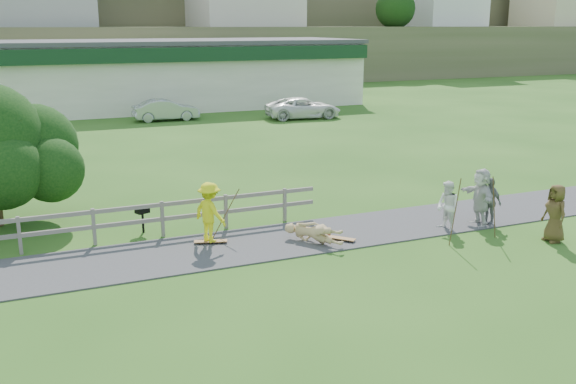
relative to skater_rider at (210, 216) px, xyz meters
The scene contains 19 objects.
ground 2.37m from the skater_rider, 66.30° to the right, with size 260.00×260.00×0.00m, color #275317.
path 1.34m from the skater_rider, 30.28° to the right, with size 34.00×3.00×0.04m, color #38383A.
fence 3.95m from the skater_rider, 161.03° to the left, with size 15.05×0.10×1.10m.
strip_mall 33.33m from the skater_rider, 81.56° to the left, with size 32.50×10.75×5.10m.
skater_rider is the anchor object (origin of this frame).
skater_fallen 3.06m from the skater_rider, 21.71° to the right, with size 1.85×0.44×0.67m, color tan.
spectator_a 7.32m from the skater_rider, 12.82° to the right, with size 0.77×0.60×1.57m, color white.
spectator_b 8.93m from the skater_rider, 10.13° to the right, with size 0.90×0.37×1.54m, color gray.
spectator_c 10.12m from the skater_rider, 21.38° to the right, with size 0.85×0.55×1.73m, color #503D20.
spectator_d 8.57m from the skater_rider, 10.56° to the right, with size 1.73×0.55×1.87m, color silver.
car_silver 25.68m from the skater_rider, 80.24° to the left, with size 1.51×4.32×1.42m, color #A2A6AA.
car_white 26.26m from the skater_rider, 59.74° to the left, with size 2.37×5.14×1.43m, color white.
bbq 2.53m from the skater_rider, 129.86° to the left, with size 0.38×0.29×0.83m, color black, non-canonical shape.
longboard_rider 0.83m from the skater_rider, ahead, with size 0.96×0.23×0.11m, color brown, non-canonical shape.
longboard_fallen 3.88m from the skater_rider, 18.64° to the right, with size 0.97×0.24×0.11m, color brown, non-canonical shape.
helmet 3.56m from the skater_rider, 12.66° to the right, with size 0.27×0.27×0.27m, color #B40A0F.
pole_rider 0.72m from the skater_rider, 33.69° to the left, with size 0.03×0.03×1.73m, color brown.
pole_spec_left 7.08m from the skater_rider, 23.21° to the right, with size 0.03×0.03×2.01m, color brown.
pole_spec_right 8.43m from the skater_rider, 18.93° to the right, with size 0.03×0.03×1.94m, color brown.
Camera 1 is at (-5.75, -15.19, 6.23)m, focal length 40.00 mm.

